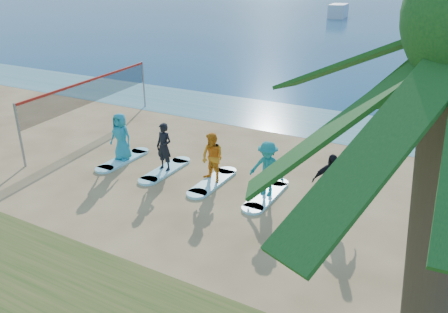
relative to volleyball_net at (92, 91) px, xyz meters
The scene contains 16 objects.
ground 9.26m from the volleyball_net, 27.52° to the right, with size 600.00×600.00×0.00m, color tan.
shallow_water 10.39m from the volleyball_net, 38.16° to the left, with size 600.00×600.00×0.00m, color teal.
volleyball_net is the anchor object (origin of this frame).
paddleboard 16.92m from the volleyball_net, 36.03° to the left, with size 0.70×3.00×0.12m, color silver.
paddleboarder 16.85m from the volleyball_net, 36.03° to the left, with size 1.40×0.45×1.51m, color tan.
boat_offshore_a 66.98m from the volleyball_net, 96.07° to the left, with size 2.67×6.83×2.28m, color silver.
surfboard_0 4.60m from the volleyball_net, 31.64° to the right, with size 0.70×2.20×0.09m, color #A1F5FA.
student_0 4.30m from the volleyball_net, 31.64° to the right, with size 0.91×0.59×1.86m, color teal.
surfboard_1 6.34m from the volleyball_net, 21.35° to the right, with size 0.70×2.20×0.09m, color #A1F5FA.
student_1 6.13m from the volleyball_net, 21.35° to the right, with size 0.65×0.43×1.79m, color black.
surfboard_2 8.23m from the volleyball_net, 15.98° to the right, with size 0.70×2.20×0.09m, color #A1F5FA.
student_2 8.07m from the volleyball_net, 15.98° to the right, with size 0.85×0.67×1.76m, color orange.
surfboard_3 10.18m from the volleyball_net, 12.73° to the right, with size 0.70×2.20×0.09m, color #A1F5FA.
student_3 10.05m from the volleyball_net, 12.73° to the right, with size 1.19×0.68×1.84m, color #1A827B.
surfboard_4 12.17m from the volleyball_net, 10.56° to the right, with size 0.70×2.20×0.09m, color #A1F5FA.
student_4 12.07m from the volleyball_net, 10.56° to the right, with size 1.07×0.45×1.83m, color black.
Camera 1 is at (6.79, -9.96, 6.76)m, focal length 35.00 mm.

